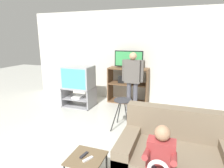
% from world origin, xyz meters
% --- Properties ---
extents(wall_back, '(6.40, 0.06, 2.60)m').
position_xyz_m(wall_back, '(0.00, 3.98, 1.30)').
color(wall_back, beige).
rests_on(wall_back, ground_plane).
extents(tv_stand, '(0.81, 0.59, 0.52)m').
position_xyz_m(tv_stand, '(-1.18, 2.97, 0.26)').
color(tv_stand, '#939399').
rests_on(tv_stand, ground_plane).
extents(television_main, '(0.77, 0.55, 0.59)m').
position_xyz_m(television_main, '(-1.17, 2.95, 0.81)').
color(television_main, '#9E9EA3').
rests_on(television_main, tv_stand).
extents(media_shelf, '(1.13, 0.45, 1.01)m').
position_xyz_m(media_shelf, '(0.01, 3.69, 0.52)').
color(media_shelf, brown).
rests_on(media_shelf, ground_plane).
extents(television_flat, '(0.80, 0.20, 0.48)m').
position_xyz_m(television_flat, '(0.02, 3.67, 1.23)').
color(television_flat, black).
rests_on(television_flat, media_shelf).
extents(folding_stool, '(0.40, 0.44, 0.63)m').
position_xyz_m(folding_stool, '(0.33, 2.08, 0.51)').
color(folding_stool, black).
rests_on(folding_stool, ground_plane).
extents(snack_table, '(0.44, 0.44, 0.35)m').
position_xyz_m(snack_table, '(0.30, 0.50, 0.31)').
color(snack_table, brown).
rests_on(snack_table, ground_plane).
extents(remote_control_black, '(0.06, 0.15, 0.02)m').
position_xyz_m(remote_control_black, '(0.26, 0.52, 0.36)').
color(remote_control_black, '#232328').
rests_on(remote_control_black, snack_table).
extents(remote_control_white, '(0.10, 0.14, 0.02)m').
position_xyz_m(remote_control_white, '(0.35, 0.46, 0.36)').
color(remote_control_white, silver).
rests_on(remote_control_white, snack_table).
extents(couch, '(1.47, 0.93, 0.86)m').
position_xyz_m(couch, '(1.38, 0.99, 0.28)').
color(couch, '#756651').
rests_on(couch, ground_plane).
extents(person_standing_adult, '(0.53, 0.20, 1.49)m').
position_xyz_m(person_standing_adult, '(0.28, 3.06, 0.90)').
color(person_standing_adult, '#4C4C56').
rests_on(person_standing_adult, ground_plane).
extents(person_seated_child, '(0.33, 0.43, 0.92)m').
position_xyz_m(person_seated_child, '(1.21, 0.44, 0.55)').
color(person_seated_child, '#2D2D38').
rests_on(person_seated_child, ground_plane).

